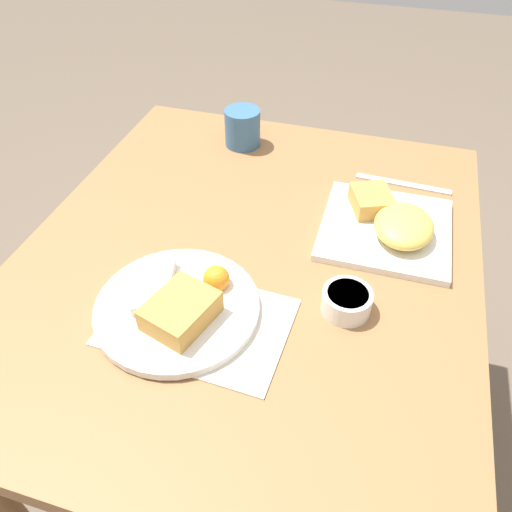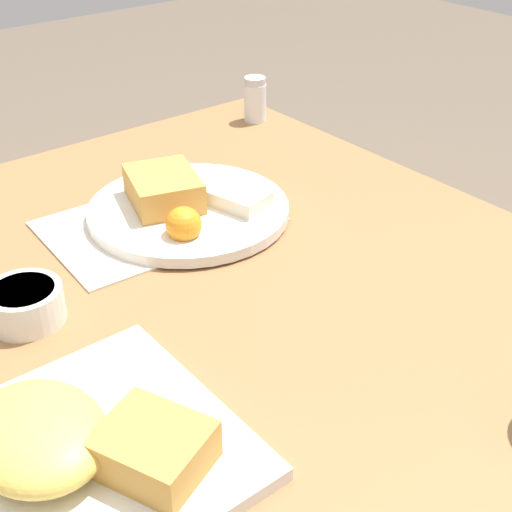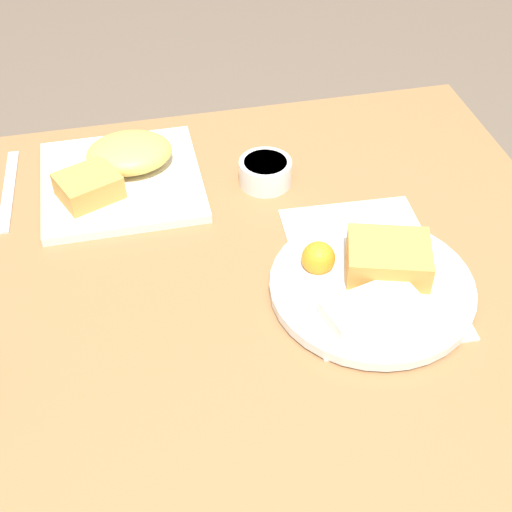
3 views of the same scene
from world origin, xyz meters
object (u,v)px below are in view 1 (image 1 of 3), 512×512
object	(u,v)px
sauce_ramekin	(347,301)
butter_knife	(403,184)
plate_oval_far	(178,305)
coffee_mug	(243,128)
plate_square_near	(390,224)

from	to	relation	value
sauce_ramekin	butter_knife	distance (m)	0.39
plate_oval_far	sauce_ramekin	world-z (taller)	plate_oval_far
coffee_mug	sauce_ramekin	bearing A→B (deg)	-144.91
butter_knife	plate_square_near	bearing A→B (deg)	87.77
plate_oval_far	sauce_ramekin	size ratio (longest dim) A/B	3.30
plate_oval_far	butter_knife	distance (m)	0.56
plate_square_near	butter_knife	bearing A→B (deg)	-5.02
plate_oval_far	sauce_ramekin	distance (m)	0.26
plate_oval_far	coffee_mug	world-z (taller)	coffee_mug
plate_square_near	butter_knife	xyz separation A→B (m)	(0.17, -0.01, -0.02)
sauce_ramekin	coffee_mug	bearing A→B (deg)	35.09
plate_square_near	plate_oval_far	size ratio (longest dim) A/B	0.90
plate_square_near	sauce_ramekin	size ratio (longest dim) A/B	2.98
sauce_ramekin	coffee_mug	xyz separation A→B (m)	(0.44, 0.31, 0.02)
coffee_mug	plate_oval_far	bearing A→B (deg)	-173.53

